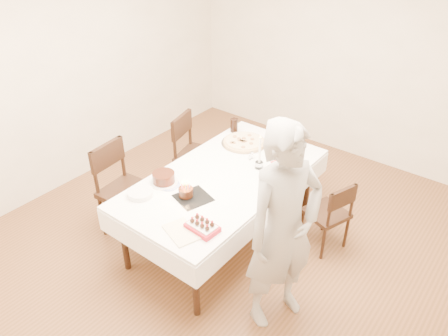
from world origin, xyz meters
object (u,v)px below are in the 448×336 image
Objects in this scene: taper_candle at (260,152)px; layer_cake at (164,178)px; person at (283,230)px; pizza_pepperoni at (287,147)px; dining_table at (224,207)px; chair_left_savory at (199,156)px; pizza_white at (244,142)px; chair_left_dessert at (127,192)px; pasta_bowl at (289,162)px; chair_right_savory at (326,213)px; cola_glass at (234,125)px; birthday_cake at (186,189)px; strawberry_box at (202,227)px.

layer_cake is (-0.56, -0.77, -0.13)m from taper_candle.
person is 1.53m from pizza_pepperoni.
chair_left_savory is at bearing 147.54° from dining_table.
dining_table is at bearing -103.79° from pizza_pepperoni.
pizza_white is 0.47m from pizza_pepperoni.
chair_left_dessert is 1.74m from pizza_pepperoni.
person is at bearing -46.81° from taper_candle.
person is (1.78, 0.04, 0.40)m from chair_left_dessert.
person is at bearing 176.01° from chair_left_dessert.
pasta_bowl is 1.25m from layer_cake.
pasta_bowl reaches higher than chair_right_savory.
chair_right_savory is 1.58× the size of pizza_white.
pizza_pepperoni is at bearing -172.61° from chair_left_savory.
cola_glass is (0.34, 1.34, 0.33)m from chair_left_dessert.
birthday_cake is (0.76, 0.06, 0.33)m from chair_left_dessert.
pizza_white is 1.09m from layer_cake.
pizza_white reaches higher than chair_right_savory.
taper_candle is at bearing -144.75° from chair_left_dessert.
chair_left_savory is at bearing 111.66° from layer_cake.
chair_right_savory is 2.95× the size of layer_cake.
layer_cake reaches higher than strawberry_box.
birthday_cake is at bearing 110.42° from person.
cola_glass reaches higher than pasta_bowl.
pasta_bowl is at bearing 65.64° from birthday_cake.
strawberry_box is (0.35, -0.74, 0.41)m from dining_table.
pasta_bowl is 0.34m from taper_candle.
dining_table is at bearing 133.45° from chair_left_savory.
person is 1.13m from taper_candle.
chair_left_savory is 1.01m from chair_left_dessert.
cola_glass reaches higher than dining_table.
person is at bearing -27.33° from dining_table.
taper_candle is 1.09m from strawberry_box.
person is 1.94m from cola_glass.
cola_glass is 0.59× the size of layer_cake.
chair_left_dessert is 3.75× the size of layer_cake.
chair_left_dessert is 2.02× the size of pizza_white.
pizza_white is at bearing 112.66° from strawberry_box.
chair_left_dessert is (-1.69, -1.06, 0.11)m from chair_right_savory.
cola_glass is at bearing -172.44° from chair_right_savory.
chair_left_savory is 2.77× the size of pizza_pepperoni.
pasta_bowl is (0.62, -0.09, 0.02)m from pizza_white.
dining_table is 2.20× the size of chair_left_savory.
birthday_cake is (0.31, -0.04, 0.03)m from layer_cake.
pasta_bowl is 0.92m from cola_glass.
chair_left_dessert is 7.17× the size of birthday_cake.
person reaches higher than pasta_bowl.
chair_left_dessert is 1.82m from person.
chair_left_savory is 1.18m from pasta_bowl.
chair_right_savory is 1.45m from cola_glass.
person is 5.15× the size of pizza_pepperoni.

